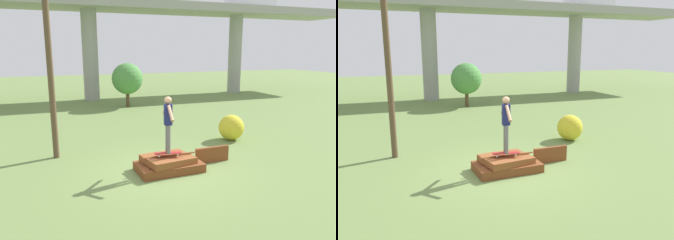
{
  "view_description": "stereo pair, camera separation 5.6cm",
  "coord_description": "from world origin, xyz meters",
  "views": [
    {
      "loc": [
        -3.47,
        -8.84,
        3.66
      ],
      "look_at": [
        -0.06,
        -0.08,
        1.62
      ],
      "focal_mm": 35.0,
      "sensor_mm": 36.0,
      "label": 1
    },
    {
      "loc": [
        -3.42,
        -8.86,
        3.66
      ],
      "look_at": [
        -0.06,
        -0.08,
        1.62
      ],
      "focal_mm": 35.0,
      "sensor_mm": 36.0,
      "label": 2
    }
  ],
  "objects": [
    {
      "name": "ground_plane",
      "position": [
        0.0,
        0.0,
        0.0
      ],
      "size": [
        80.0,
        80.0,
        0.0
      ],
      "primitive_type": "plane",
      "color": "olive"
    },
    {
      "name": "tree_behind_left",
      "position": [
        1.66,
        11.46,
        1.82
      ],
      "size": [
        1.96,
        1.96,
        2.81
      ],
      "color": "#4C3823",
      "rests_on": "ground_plane"
    },
    {
      "name": "skateboard",
      "position": [
        -0.06,
        -0.08,
        0.59
      ],
      "size": [
        0.85,
        0.33,
        0.09
      ],
      "color": "maroon",
      "rests_on": "scrap_pile"
    },
    {
      "name": "scrap_pile",
      "position": [
        -0.01,
        0.01,
        0.22
      ],
      "size": [
        2.0,
        1.34,
        0.52
      ],
      "color": "brown",
      "rests_on": "ground_plane"
    },
    {
      "name": "highway_overpass",
      "position": [
        0.0,
        15.5,
        6.11
      ],
      "size": [
        44.0,
        4.25,
        7.01
      ],
      "color": "#9E9E99",
      "rests_on": "ground_plane"
    },
    {
      "name": "car_on_overpass_mid",
      "position": [
        13.08,
        15.17,
        7.54
      ],
      "size": [
        3.89,
        1.86,
        1.33
      ],
      "color": "silver",
      "rests_on": "highway_overpass"
    },
    {
      "name": "skater",
      "position": [
        -0.06,
        -0.08,
        1.61
      ],
      "size": [
        0.29,
        1.26,
        1.71
      ],
      "color": "slate",
      "rests_on": "skateboard"
    },
    {
      "name": "bush_yellow_flowering",
      "position": [
        3.66,
        2.35,
        0.52
      ],
      "size": [
        1.04,
        1.04,
        1.04
      ],
      "color": "gold",
      "rests_on": "ground_plane"
    },
    {
      "name": "scrap_plank_loose",
      "position": [
        1.61,
        0.22,
        0.26
      ],
      "size": [
        1.19,
        0.14,
        0.52
      ],
      "color": "brown",
      "rests_on": "ground_plane"
    },
    {
      "name": "utility_pole",
      "position": [
        -3.15,
        2.58,
        3.51
      ],
      "size": [
        1.3,
        0.2,
        6.76
      ],
      "color": "brown",
      "rests_on": "ground_plane"
    }
  ]
}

